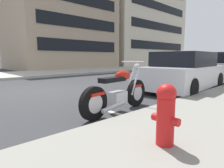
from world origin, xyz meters
name	(u,v)px	position (x,y,z in m)	size (l,w,h in m)	color
ground_plane	(39,91)	(0.00, 0.00, 0.00)	(260.00, 260.00, 0.00)	#333335
sidewalk_far_curb	(124,69)	(12.00, 6.92, 0.07)	(120.00, 5.00, 0.14)	#ADA89E
parking_stall_stripe	(109,111)	(0.00, -3.82, 0.00)	(0.12, 2.20, 0.01)	silver
parked_motorcycle	(118,93)	(0.11, -4.01, 0.44)	(2.17, 0.63, 1.14)	black
parked_car_far_down_curb	(184,72)	(4.02, -3.63, 0.68)	(4.17, 1.98, 1.42)	silver
fire_hydrant	(166,113)	(-0.84, -5.77, 0.55)	(0.24, 0.36, 0.77)	red
townhouse_behind_pole	(60,20)	(8.35, 13.28, 5.41)	(10.65, 8.21, 10.81)	tan
townhouse_far_uphill	(132,24)	(22.25, 14.67, 6.66)	(15.36, 10.98, 13.32)	beige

